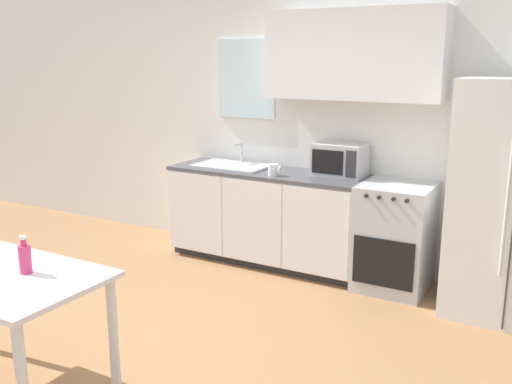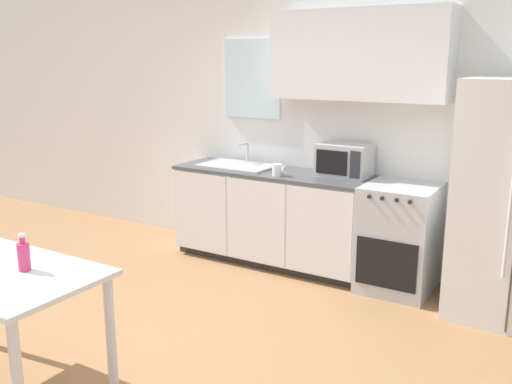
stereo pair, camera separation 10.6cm
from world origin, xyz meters
TOP-DOWN VIEW (x-y plane):
  - ground_plane at (0.00, 0.00)m, footprint 12.00×12.00m
  - wall_back at (0.07, 2.24)m, footprint 12.00×0.38m
  - kitchen_counter at (-0.26, 1.94)m, footprint 1.89×0.61m
  - oven_range at (0.98, 1.93)m, footprint 0.58×0.64m
  - kitchen_sink at (-0.64, 1.95)m, footprint 0.70×0.45m
  - microwave at (0.41, 2.05)m, footprint 0.45×0.32m
  - coffee_mug at (-0.09, 1.77)m, footprint 0.12×0.09m
  - drink_bottle at (-0.30, -0.71)m, footprint 0.07×0.07m

SIDE VIEW (x-z plane):
  - ground_plane at x=0.00m, z-range 0.00..0.00m
  - oven_range at x=0.98m, z-range 0.00..0.90m
  - kitchen_counter at x=-0.26m, z-range 0.00..0.89m
  - drink_bottle at x=-0.30m, z-range 0.76..0.97m
  - kitchen_sink at x=-0.64m, z-range 0.80..1.01m
  - coffee_mug at x=-0.09m, z-range 0.89..0.99m
  - microwave at x=0.41m, z-range 0.89..1.18m
  - wall_back at x=0.07m, z-range 0.10..2.80m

